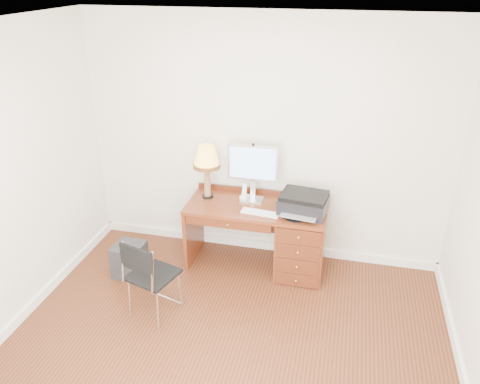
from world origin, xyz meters
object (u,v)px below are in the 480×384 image
(printer, at_px, (304,203))
(equipment_box, at_px, (130,260))
(phone, at_px, (245,194))
(leg_lamp, at_px, (207,160))
(chair, at_px, (150,273))
(monitor, at_px, (253,166))
(desk, at_px, (285,236))

(printer, height_order, equipment_box, printer)
(equipment_box, bearing_deg, phone, 31.56)
(leg_lamp, distance_m, chair, 1.38)
(phone, bearing_deg, monitor, 18.63)
(desk, distance_m, chair, 1.57)
(monitor, xyz_separation_m, chair, (-0.70, -1.26, -0.62))
(printer, xyz_separation_m, leg_lamp, (-1.07, 0.11, 0.34))
(equipment_box, bearing_deg, leg_lamp, 40.60)
(desk, relative_size, leg_lamp, 2.49)
(monitor, distance_m, chair, 1.57)
(phone, bearing_deg, leg_lamp, -158.45)
(phone, height_order, equipment_box, phone)
(printer, relative_size, chair, 0.61)
(leg_lamp, xyz_separation_m, equipment_box, (-0.73, -0.58, -1.01))
(phone, xyz_separation_m, equipment_box, (-1.14, -0.64, -0.62))
(phone, bearing_deg, desk, -2.45)
(chair, bearing_deg, equipment_box, 147.88)
(desk, distance_m, phone, 0.64)
(desk, bearing_deg, equipment_box, -162.67)
(chair, xyz_separation_m, equipment_box, (-0.53, 0.61, -0.34))
(chair, bearing_deg, desk, 62.18)
(printer, distance_m, leg_lamp, 1.13)
(chair, bearing_deg, printer, 56.95)
(printer, bearing_deg, monitor, 169.84)
(chair, bearing_deg, phone, 80.78)
(monitor, height_order, chair, monitor)
(monitor, xyz_separation_m, leg_lamp, (-0.49, -0.07, 0.05))
(monitor, bearing_deg, phone, -174.78)
(equipment_box, bearing_deg, printer, 16.72)
(desk, xyz_separation_m, leg_lamp, (-0.89, 0.07, 0.78))
(monitor, distance_m, equipment_box, 1.69)
(monitor, relative_size, chair, 0.73)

